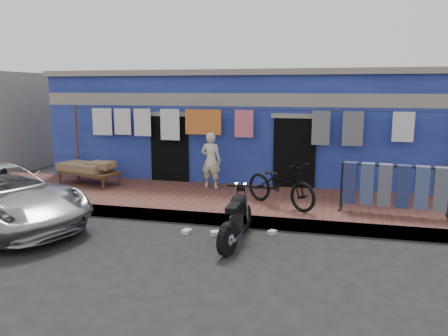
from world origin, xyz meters
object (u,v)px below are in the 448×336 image
bicycle (281,179)px  charpoy (90,173)px  seated_person (211,160)px  motorcycle (236,217)px  jeans_rack (394,188)px

bicycle → charpoy: 5.49m
charpoy → bicycle: bearing=-10.9°
seated_person → charpoy: bearing=10.4°
motorcycle → charpoy: 5.63m
motorcycle → seated_person: bearing=113.2°
seated_person → jeans_rack: size_ratio=0.65×
bicycle → jeans_rack: size_ratio=0.84×
jeans_rack → bicycle: bearing=-179.9°
bicycle → motorcycle: (-0.60, -1.93, -0.36)m
bicycle → charpoy: bearing=113.8°
bicycle → motorcycle: 2.05m
bicycle → charpoy: bicycle is taller
charpoy → jeans_rack: size_ratio=0.87×
seated_person → motorcycle: 3.60m
seated_person → charpoy: seated_person is taller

